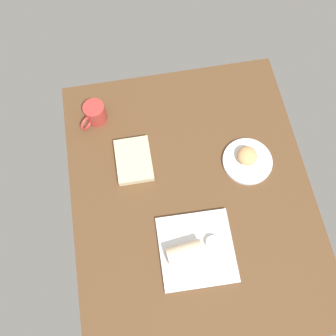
% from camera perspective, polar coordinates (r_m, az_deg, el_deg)
% --- Properties ---
extents(dining_table, '(1.10, 0.90, 0.04)m').
position_cam_1_polar(dining_table, '(1.37, 3.81, -4.43)').
color(dining_table, brown).
rests_on(dining_table, ground).
extents(round_plate, '(0.19, 0.19, 0.01)m').
position_cam_1_polar(round_plate, '(1.41, 12.51, 1.05)').
color(round_plate, white).
rests_on(round_plate, dining_table).
extents(scone_pastry, '(0.10, 0.10, 0.05)m').
position_cam_1_polar(scone_pastry, '(1.39, 12.48, 1.92)').
color(scone_pastry, tan).
rests_on(scone_pastry, round_plate).
extents(square_plate, '(0.27, 0.27, 0.02)m').
position_cam_1_polar(square_plate, '(1.30, 4.56, -12.79)').
color(square_plate, white).
rests_on(square_plate, dining_table).
extents(sauce_cup, '(0.05, 0.05, 0.02)m').
position_cam_1_polar(sauce_cup, '(1.28, 7.11, -11.75)').
color(sauce_cup, silver).
rests_on(sauce_cup, square_plate).
extents(breakfast_wrap, '(0.07, 0.13, 0.06)m').
position_cam_1_polar(breakfast_wrap, '(1.25, 2.65, -13.27)').
color(breakfast_wrap, beige).
rests_on(breakfast_wrap, square_plate).
extents(book_stack, '(0.18, 0.13, 0.03)m').
position_cam_1_polar(book_stack, '(1.38, -5.47, 1.21)').
color(book_stack, beige).
rests_on(book_stack, dining_table).
extents(coffee_mug, '(0.11, 0.11, 0.09)m').
position_cam_1_polar(coffee_mug, '(1.46, -11.60, 8.51)').
color(coffee_mug, '#B23833').
rests_on(coffee_mug, dining_table).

